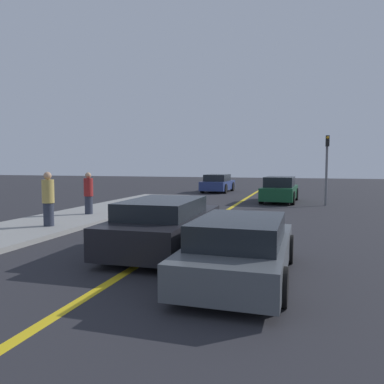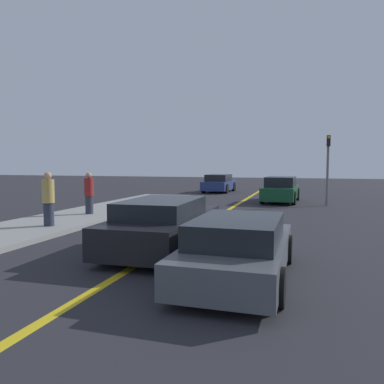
{
  "view_description": "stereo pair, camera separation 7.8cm",
  "coord_description": "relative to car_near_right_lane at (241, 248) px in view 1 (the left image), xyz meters",
  "views": [
    {
      "loc": [
        3.32,
        2.34,
        2.16
      ],
      "look_at": [
        -0.29,
        14.54,
        1.19
      ],
      "focal_mm": 35.0,
      "sensor_mm": 36.0,
      "label": 1
    },
    {
      "loc": [
        3.39,
        2.36,
        2.16
      ],
      "look_at": [
        -0.29,
        14.54,
        1.19
      ],
      "focal_mm": 35.0,
      "sensor_mm": 36.0,
      "label": 2
    }
  ],
  "objects": [
    {
      "name": "pedestrian_far_standing",
      "position": [
        -6.75,
        3.27,
        0.45
      ],
      "size": [
        0.38,
        0.38,
        1.75
      ],
      "color": "#282D3D",
      "rests_on": "sidewalk_left"
    },
    {
      "name": "road_center_line",
      "position": [
        -2.23,
        8.76,
        -0.57
      ],
      "size": [
        0.2,
        60.0,
        0.01
      ],
      "color": "gold",
      "rests_on": "ground_plane"
    },
    {
      "name": "car_ahead_center",
      "position": [
        -2.21,
        1.89,
        0.06
      ],
      "size": [
        2.05,
        4.82,
        1.27
      ],
      "rotation": [
        0.0,
        0.0,
        0.03
      ],
      "color": "black",
      "rests_on": "ground_plane"
    },
    {
      "name": "car_parked_left_lot",
      "position": [
        -5.08,
        20.82,
        0.08
      ],
      "size": [
        2.03,
        4.14,
        1.34
      ],
      "rotation": [
        0.0,
        0.0,
        -0.03
      ],
      "color": "navy",
      "rests_on": "ground_plane"
    },
    {
      "name": "traffic_light",
      "position": [
        2.25,
        13.28,
        1.65
      ],
      "size": [
        0.18,
        0.4,
        3.57
      ],
      "color": "slate",
      "rests_on": "ground_plane"
    },
    {
      "name": "sidewalk_left",
      "position": [
        -7.33,
        3.3,
        -0.5
      ],
      "size": [
        3.13,
        25.07,
        0.14
      ],
      "color": "gray",
      "rests_on": "ground_plane"
    },
    {
      "name": "car_near_right_lane",
      "position": [
        0.0,
        0.0,
        0.0
      ],
      "size": [
        1.86,
        4.21,
        1.16
      ],
      "rotation": [
        0.0,
        0.0,
        -0.01
      ],
      "color": "#4C5156",
      "rests_on": "ground_plane"
    },
    {
      "name": "car_far_distant",
      "position": [
        -0.12,
        14.53,
        0.12
      ],
      "size": [
        2.01,
        4.34,
        1.43
      ],
      "rotation": [
        0.0,
        0.0,
        -0.05
      ],
      "color": "#144728",
      "rests_on": "ground_plane"
    },
    {
      "name": "pedestrian_by_sign",
      "position": [
        -7.1,
        6.19,
        0.41
      ],
      "size": [
        0.36,
        0.36,
        1.67
      ],
      "color": "#282D3D",
      "rests_on": "sidewalk_left"
    }
  ]
}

